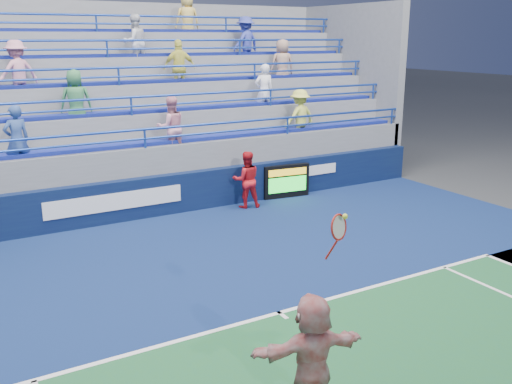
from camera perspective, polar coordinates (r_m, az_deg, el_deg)
ground at (r=10.25m, az=2.35°, el=-12.08°), size 120.00×120.00×0.00m
sponsor_wall at (r=15.56m, az=-10.50°, el=-0.48°), size 18.00×0.32×1.10m
bleacher_stand at (r=18.86m, az=-14.57°, el=5.14°), size 18.00×5.60×6.13m
serve_speed_board at (r=17.15m, az=3.06°, el=1.08°), size 1.47×0.33×1.01m
tennis_player at (r=7.51m, az=5.60°, el=-15.91°), size 1.59×0.78×2.65m
ball_girl at (r=16.06m, az=-0.97°, el=1.23°), size 0.93×0.81×1.62m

